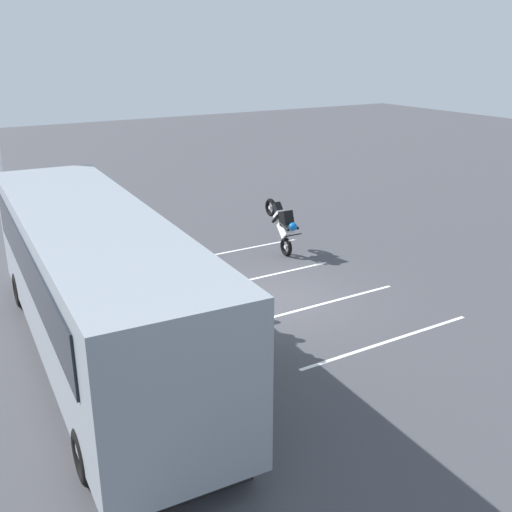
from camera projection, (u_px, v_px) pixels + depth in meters
The scene contains 13 objects.
ground_plane at pixel (274, 299), 15.90m from camera, with size 80.00×80.00×0.00m, color #424247.
tour_bus at pixel (96, 289), 12.29m from camera, with size 10.61×3.05×3.25m.
spectator_far_left at pixel (230, 304), 13.05m from camera, with size 0.58×0.35×1.75m.
spectator_left at pixel (216, 288), 13.92m from camera, with size 0.58×0.35×1.73m.
spectator_centre at pixel (197, 273), 14.83m from camera, with size 0.57×0.38×1.74m.
spectator_right at pixel (181, 261), 15.60m from camera, with size 0.58×0.36×1.75m.
parked_motorcycle_silver at pixel (187, 316), 13.81m from camera, with size 2.05×0.58×0.99m.
stunt_motorcycle at pixel (282, 223), 18.98m from camera, with size 1.97×0.58×1.79m.
flagpole at pixel (2, 172), 17.38m from camera, with size 0.78×0.36×5.89m.
bay_line_a at pixel (389, 341), 13.64m from camera, with size 0.12×4.97×0.01m.
bay_line_b at pixel (324, 303), 15.61m from camera, with size 0.12×4.60×0.01m.
bay_line_c at pixel (274, 274), 17.59m from camera, with size 0.12×3.81×0.01m.
bay_line_d at pixel (234, 251), 19.56m from camera, with size 0.12×3.93×0.01m.
Camera 1 is at (-12.27, 7.89, 6.44)m, focal length 41.82 mm.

